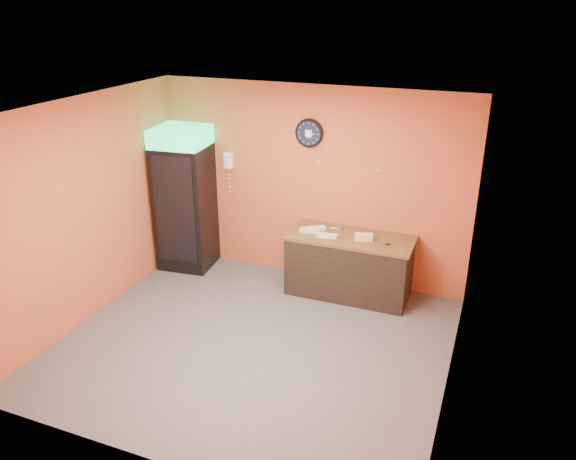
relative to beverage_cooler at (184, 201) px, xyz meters
The scene contains 15 objects.
floor 2.67m from the beverage_cooler, 40.82° to the right, with size 4.50×4.50×0.00m, color #47474C.
back_wall 1.93m from the beverage_cooler, 12.11° to the left, with size 4.50×0.02×2.80m, color #CF503A.
left_wall 1.69m from the beverage_cooler, 103.85° to the right, with size 0.02×4.00×2.80m, color #CF503A.
right_wall 4.42m from the beverage_cooler, 21.32° to the right, with size 0.02×4.00×2.80m, color #CF503A.
ceiling 3.01m from the beverage_cooler, 40.82° to the right, with size 4.50×4.00×0.02m, color white.
beverage_cooler is the anchor object (origin of this frame).
prep_counter 2.64m from the beverage_cooler, ahead, with size 1.65×0.73×0.83m, color black.
wall_clock 2.17m from the beverage_cooler, 11.38° to the left, with size 0.39×0.06×0.39m.
wall_phone 0.90m from the beverage_cooler, 30.24° to the left, with size 0.13×0.11×0.24m.
butcher_paper 2.57m from the beverage_cooler, ahead, with size 1.71×0.75×0.04m, color brown.
sub_roll_stack 2.77m from the beverage_cooler, ahead, with size 0.25×0.15×0.10m.
wrapped_sandwich_left 2.01m from the beverage_cooler, ahead, with size 0.27×0.11×0.04m, color silver.
wrapped_sandwich_mid 2.29m from the beverage_cooler, ahead, with size 0.28×0.11×0.04m, color silver.
wrapped_sandwich_right 2.05m from the beverage_cooler, ahead, with size 0.30×0.12×0.04m, color silver.
kitchen_tool 2.38m from the beverage_cooler, ahead, with size 0.06×0.06×0.06m, color silver.
Camera 1 is at (2.48, -5.14, 3.88)m, focal length 35.00 mm.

